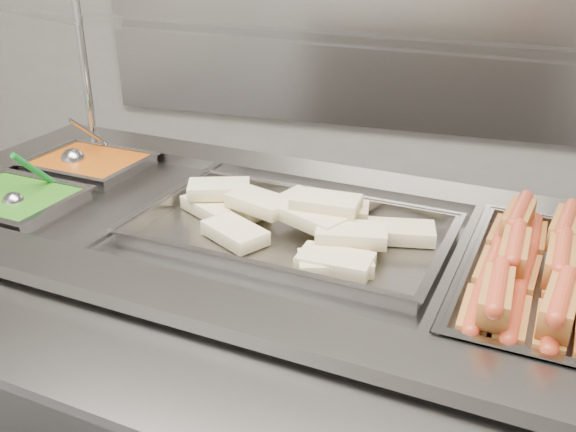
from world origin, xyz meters
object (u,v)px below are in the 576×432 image
(ladle, at_px, (74,158))
(serving_spoon, at_px, (18,197))
(steam_counter, at_px, (271,378))
(pan_wraps, at_px, (292,236))
(sneeze_guard, at_px, (308,44))
(pan_hotdogs, at_px, (554,297))

(ladle, distance_m, serving_spoon, 0.30)
(steam_counter, xyz_separation_m, pan_wraps, (0.06, -0.01, 0.45))
(steam_counter, xyz_separation_m, ladle, (-0.70, 0.22, 0.48))
(sneeze_guard, bearing_deg, serving_spoon, -155.91)
(serving_spoon, bearing_deg, ladle, 97.17)
(pan_hotdogs, relative_size, ladle, 3.12)
(steam_counter, distance_m, pan_hotdogs, 0.79)
(pan_hotdogs, xyz_separation_m, serving_spoon, (-1.32, -0.00, 0.05))
(pan_hotdogs, distance_m, ladle, 1.39)
(ladle, relative_size, serving_spoon, 1.10)
(sneeze_guard, xyz_separation_m, serving_spoon, (-0.69, -0.31, -0.37))
(steam_counter, relative_size, sneeze_guard, 1.17)
(sneeze_guard, distance_m, serving_spoon, 0.84)
(pan_wraps, height_order, ladle, ladle)
(serving_spoon, bearing_deg, pan_hotdogs, 0.05)
(pan_wraps, height_order, serving_spoon, serving_spoon)
(pan_hotdogs, bearing_deg, steam_counter, 173.16)
(steam_counter, height_order, sneeze_guard, sneeze_guard)
(pan_hotdogs, bearing_deg, sneeze_guard, 153.88)
(sneeze_guard, bearing_deg, ladle, -179.52)
(steam_counter, xyz_separation_m, pan_hotdogs, (0.65, -0.08, 0.43))
(steam_counter, distance_m, sneeze_guard, 0.89)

